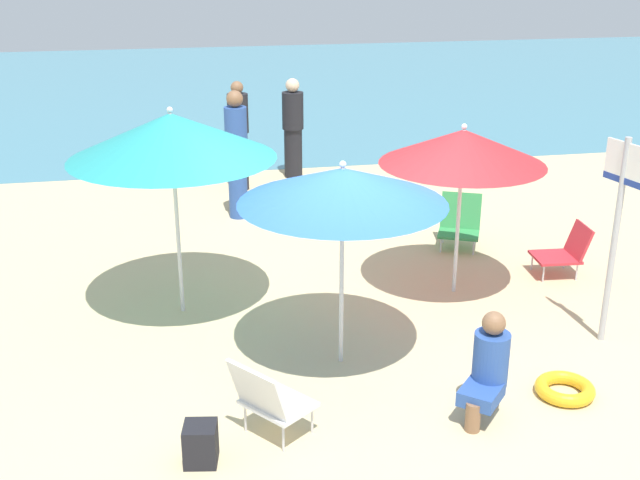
{
  "coord_description": "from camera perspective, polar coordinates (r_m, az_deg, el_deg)",
  "views": [
    {
      "loc": [
        -1.62,
        -6.49,
        3.62
      ],
      "look_at": [
        -0.15,
        1.07,
        0.7
      ],
      "focal_mm": 45.03,
      "sensor_mm": 36.0,
      "label": 1
    }
  ],
  "objects": [
    {
      "name": "person_b",
      "position": [
        12.14,
        -5.8,
        7.37
      ],
      "size": [
        0.31,
        0.31,
        1.65
      ],
      "rotation": [
        0.0,
        0.0,
        5.02
      ],
      "color": "black",
      "rests_on": "ground_plane"
    },
    {
      "name": "umbrella_teal",
      "position": [
        7.83,
        -10.52,
        7.28
      ],
      "size": [
        2.01,
        2.01,
        2.12
      ],
      "color": "silver",
      "rests_on": "ground_plane"
    },
    {
      "name": "person_a",
      "position": [
        12.77,
        -1.93,
        7.93
      ],
      "size": [
        0.34,
        0.34,
        1.57
      ],
      "rotation": [
        0.0,
        0.0,
        0.4
      ],
      "color": "black",
      "rests_on": "ground_plane"
    },
    {
      "name": "beach_chair_a",
      "position": [
        10.07,
        9.9,
        1.27
      ],
      "size": [
        0.66,
        0.68,
        0.64
      ],
      "rotation": [
        0.0,
        0.0,
        -1.99
      ],
      "color": "#33934C",
      "rests_on": "ground_plane"
    },
    {
      "name": "beach_bag",
      "position": [
        6.09,
        -8.48,
        -14.14
      ],
      "size": [
        0.28,
        0.27,
        0.31
      ],
      "primitive_type": "cube",
      "rotation": [
        0.0,
        0.0,
        1.4
      ],
      "color": "black",
      "rests_on": "ground_plane"
    },
    {
      "name": "beach_chair_b",
      "position": [
        9.48,
        17.03,
        -0.71
      ],
      "size": [
        0.6,
        0.48,
        0.59
      ],
      "rotation": [
        0.0,
        0.0,
        -3.22
      ],
      "color": "red",
      "rests_on": "ground_plane"
    },
    {
      "name": "beach_chair_c",
      "position": [
        6.18,
        -3.7,
        -11.12
      ],
      "size": [
        0.71,
        0.71,
        0.67
      ],
      "rotation": [
        0.0,
        0.0,
        0.66
      ],
      "color": "white",
      "rests_on": "ground_plane"
    },
    {
      "name": "warning_sign",
      "position": [
        7.73,
        20.45,
        1.88
      ],
      "size": [
        0.13,
        0.46,
        1.98
      ],
      "rotation": [
        0.0,
        0.0,
        0.23
      ],
      "color": "#ADADB2",
      "rests_on": "ground_plane"
    },
    {
      "name": "umbrella_blue",
      "position": [
        6.73,
        1.62,
        3.86
      ],
      "size": [
        1.79,
        1.79,
        1.88
      ],
      "color": "silver",
      "rests_on": "ground_plane"
    },
    {
      "name": "person_c",
      "position": [
        6.57,
        11.86,
        -8.73
      ],
      "size": [
        0.49,
        0.51,
        0.88
      ],
      "rotation": [
        0.0,
        0.0,
        3.99
      ],
      "color": "#2D519E",
      "rests_on": "ground_plane"
    },
    {
      "name": "person_d",
      "position": [
        10.86,
        -5.94,
        6.11
      ],
      "size": [
        0.3,
        0.3,
        1.74
      ],
      "rotation": [
        0.0,
        0.0,
        6.21
      ],
      "color": "#2D519E",
      "rests_on": "ground_plane"
    },
    {
      "name": "ground_plane",
      "position": [
        7.61,
        2.69,
        -7.68
      ],
      "size": [
        40.0,
        40.0,
        0.0
      ],
      "primitive_type": "plane",
      "color": "#D3BC8C"
    },
    {
      "name": "swim_ring",
      "position": [
        7.16,
        17.01,
        -10.08
      ],
      "size": [
        0.5,
        0.5,
        0.11
      ],
      "primitive_type": "torus",
      "color": "yellow",
      "rests_on": "ground_plane"
    },
    {
      "name": "umbrella_red",
      "position": [
        8.35,
        10.12,
        6.52
      ],
      "size": [
        1.72,
        1.72,
        1.85
      ],
      "color": "silver",
      "rests_on": "ground_plane"
    },
    {
      "name": "sea_water",
      "position": [
        21.12,
        -6.5,
        10.78
      ],
      "size": [
        40.0,
        16.0,
        0.01
      ],
      "primitive_type": "cube",
      "color": "teal",
      "rests_on": "ground_plane"
    }
  ]
}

